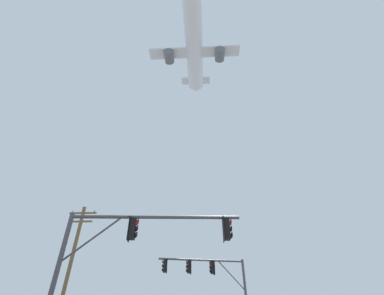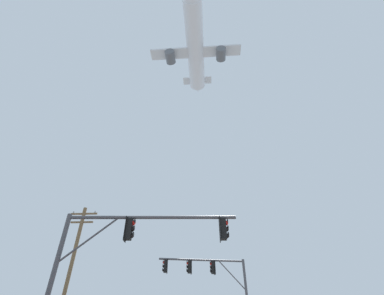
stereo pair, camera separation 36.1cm
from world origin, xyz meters
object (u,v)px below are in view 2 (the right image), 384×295
Objects in this scene: utility_pole at (70,269)px; airplane at (195,49)px; signal_pole_near at (126,245)px; signal_pole_far at (211,278)px.

utility_pole is 0.41× the size of airplane.
utility_pole reaches higher than signal_pole_near.
utility_pole is at bearing -169.08° from signal_pole_far.
signal_pole_near is at bearing -96.43° from airplane.
airplane reaches higher than utility_pole.
utility_pole is (-6.52, 9.06, 0.79)m from signal_pole_near.
signal_pole_near is 0.31× the size of airplane.
signal_pole_far reaches higher than signal_pole_near.
airplane is at bearing 54.78° from utility_pole.
utility_pole reaches higher than signal_pole_far.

